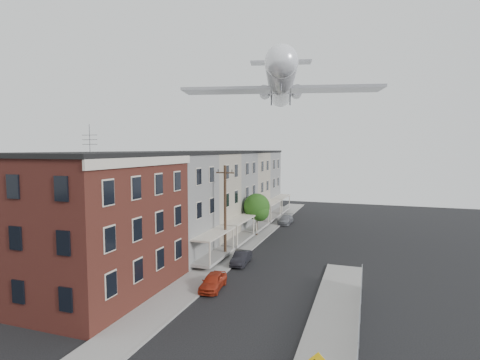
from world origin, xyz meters
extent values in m
cube|color=gray|center=(-5.50, 24.00, 0.06)|extent=(3.00, 62.00, 0.12)
cube|color=gray|center=(5.50, 6.00, 0.06)|extent=(3.00, 26.00, 0.12)
cube|color=gray|center=(-4.05, 24.00, 0.07)|extent=(0.15, 62.00, 0.14)
cube|color=gray|center=(4.05, 6.00, 0.07)|extent=(0.15, 26.00, 0.14)
cube|color=#341110|center=(-12.00, 7.00, 5.00)|extent=(10.00, 12.00, 10.00)
cube|color=black|center=(-12.00, 7.00, 10.15)|extent=(10.30, 12.30, 0.30)
cube|color=beige|center=(-6.92, 7.00, 9.70)|extent=(0.16, 12.20, 0.60)
cylinder|color=#515156|center=(-10.00, 5.00, 11.15)|extent=(0.04, 0.04, 2.00)
cube|color=gray|center=(-12.00, 16.50, 5.00)|extent=(10.00, 7.00, 10.00)
cube|color=black|center=(-12.00, 16.50, 10.15)|extent=(10.25, 7.00, 0.30)
cube|color=gray|center=(-6.10, 16.50, 0.55)|extent=(1.80, 6.40, 0.25)
cube|color=beige|center=(-6.10, 16.50, 2.75)|extent=(1.90, 6.50, 0.15)
cube|color=#766A5D|center=(-12.00, 23.50, 5.00)|extent=(10.00, 7.00, 10.00)
cube|color=black|center=(-12.00, 23.50, 10.15)|extent=(10.25, 7.00, 0.30)
cube|color=gray|center=(-6.10, 23.50, 0.55)|extent=(1.80, 6.40, 0.25)
cube|color=beige|center=(-6.10, 23.50, 2.75)|extent=(1.90, 6.50, 0.15)
cube|color=gray|center=(-12.00, 30.50, 5.00)|extent=(10.00, 7.00, 10.00)
cube|color=black|center=(-12.00, 30.50, 10.15)|extent=(10.25, 7.00, 0.30)
cube|color=gray|center=(-6.10, 30.50, 0.55)|extent=(1.80, 6.40, 0.25)
cube|color=beige|center=(-6.10, 30.50, 2.75)|extent=(1.90, 6.50, 0.15)
cube|color=#766A5D|center=(-12.00, 37.50, 5.00)|extent=(10.00, 7.00, 10.00)
cube|color=black|center=(-12.00, 37.50, 10.15)|extent=(10.25, 7.00, 0.30)
cube|color=gray|center=(-6.10, 37.50, 0.55)|extent=(1.80, 6.40, 0.25)
cube|color=beige|center=(-6.10, 37.50, 2.75)|extent=(1.90, 6.50, 0.15)
cube|color=gray|center=(-12.00, 44.50, 5.00)|extent=(10.00, 7.00, 10.00)
cube|color=black|center=(-12.00, 44.50, 10.15)|extent=(10.25, 7.00, 0.30)
cube|color=gray|center=(-6.10, 44.50, 0.55)|extent=(1.80, 6.40, 0.25)
cube|color=beige|center=(-6.10, 44.50, 2.75)|extent=(1.90, 6.50, 0.15)
cylinder|color=gray|center=(7.00, 5.00, 0.95)|extent=(0.06, 0.06, 1.90)
cylinder|color=gray|center=(7.00, 8.00, 0.95)|extent=(0.06, 0.06, 1.90)
cylinder|color=gray|center=(7.00, 11.00, 0.95)|extent=(0.06, 0.06, 1.90)
cylinder|color=gray|center=(7.00, 14.00, 0.95)|extent=(0.06, 0.06, 1.90)
cube|color=gray|center=(7.00, 5.00, 1.85)|extent=(0.04, 18.00, 0.04)
cube|color=gray|center=(7.00, 5.00, 0.95)|extent=(0.02, 18.00, 1.80)
cylinder|color=black|center=(-5.60, 18.00, 4.50)|extent=(0.26, 0.26, 9.00)
cube|color=black|center=(-5.60, 18.00, 8.30)|extent=(1.80, 0.12, 0.12)
cylinder|color=black|center=(-6.30, 18.00, 8.50)|extent=(0.08, 0.08, 0.25)
cylinder|color=black|center=(-4.90, 18.00, 8.50)|extent=(0.08, 0.08, 0.25)
cylinder|color=black|center=(-5.40, 28.00, 1.20)|extent=(0.24, 0.24, 2.40)
sphere|color=#164713|center=(-5.40, 28.00, 3.60)|extent=(3.20, 3.20, 3.20)
sphere|color=#164713|center=(-4.90, 27.70, 3.04)|extent=(2.24, 2.24, 2.24)
imported|color=#A52B15|center=(-3.60, 10.29, 0.61)|extent=(1.74, 3.67, 1.21)
imported|color=black|center=(-3.56, 16.81, 0.59)|extent=(1.47, 3.65, 1.18)
imported|color=slate|center=(-3.60, 36.45, 0.60)|extent=(1.75, 4.14, 1.19)
cylinder|color=white|center=(-2.77, 28.95, 18.23)|extent=(7.96, 22.52, 2.99)
sphere|color=white|center=(-0.25, 18.02, 18.23)|extent=(2.99, 2.99, 2.99)
cone|color=white|center=(-5.29, 39.87, 18.23)|extent=(3.54, 3.40, 2.99)
cube|color=#939399|center=(-2.45, 27.58, 17.29)|extent=(22.73, 8.87, 0.33)
cylinder|color=#939399|center=(-6.74, 36.18, 18.41)|extent=(2.30, 3.98, 1.49)
cylinder|color=#939399|center=(-2.37, 37.19, 18.41)|extent=(2.30, 3.98, 1.49)
cube|color=white|center=(-5.18, 39.42, 20.84)|extent=(1.03, 3.51, 5.23)
cube|color=#939399|center=(-5.39, 40.33, 23.27)|extent=(9.19, 4.36, 0.23)
cylinder|color=#515156|center=(-0.67, 19.85, 16.55)|extent=(0.15, 0.15, 1.12)
camera|label=1|loc=(7.21, -14.96, 10.55)|focal=28.00mm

